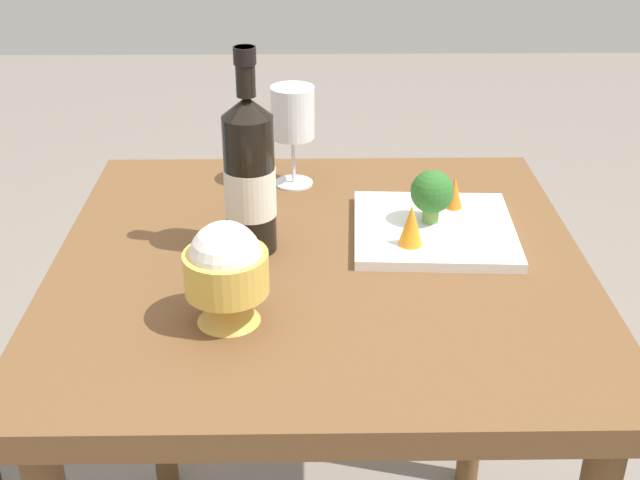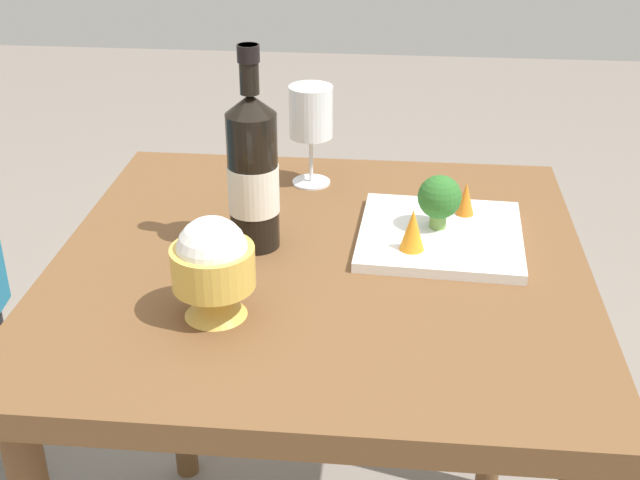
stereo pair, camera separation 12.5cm
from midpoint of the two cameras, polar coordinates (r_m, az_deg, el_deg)
dining_table at (r=1.32m, az=-2.73°, el=-5.24°), size 0.80×0.80×0.76m
wine_bottle at (r=1.25m, az=-7.65°, el=4.31°), size 0.08×0.08×0.31m
wine_glass at (r=1.47m, az=-4.32°, el=8.34°), size 0.08×0.08×0.18m
rice_bowl at (r=1.09m, az=-9.62°, el=-2.20°), size 0.11×0.11×0.14m
serving_plate at (r=1.34m, az=5.04°, el=0.65°), size 0.26×0.26×0.02m
broccoli_floret at (r=1.32m, az=4.89°, el=3.13°), size 0.07×0.07×0.09m
carrot_garnish_left at (r=1.38m, az=6.50°, el=3.18°), size 0.03×0.03×0.05m
carrot_garnish_right at (r=1.26m, az=3.35°, el=0.95°), size 0.04×0.04×0.06m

